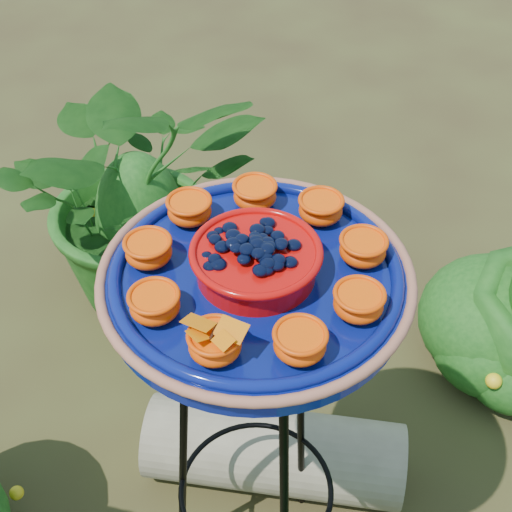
{
  "coord_description": "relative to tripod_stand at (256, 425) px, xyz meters",
  "views": [
    {
      "loc": [
        0.32,
        -0.86,
        1.74
      ],
      "look_at": [
        0.1,
        -0.09,
        1.0
      ],
      "focal_mm": 50.0,
      "sensor_mm": 36.0,
      "label": 1
    }
  ],
  "objects": [
    {
      "name": "tripod_stand",
      "position": [
        0.0,
        0.0,
        0.0
      ],
      "size": [
        0.44,
        0.44,
        0.93
      ],
      "rotation": [
        0.0,
        0.0,
        -0.41
      ],
      "color": "black",
      "rests_on": "ground"
    },
    {
      "name": "shrub_back_left",
      "position": [
        -0.61,
        0.81,
        -0.15
      ],
      "size": [
        0.98,
        0.94,
        0.84
      ],
      "primitive_type": "imported",
      "rotation": [
        0.0,
        0.0,
        0.52
      ],
      "color": "#154712",
      "rests_on": "ground"
    },
    {
      "name": "driftwood_log",
      "position": [
        -0.02,
        0.23,
        -0.45
      ],
      "size": [
        0.68,
        0.3,
        0.22
      ],
      "primitive_type": "cylinder",
      "rotation": [
        0.0,
        1.57,
        0.12
      ],
      "color": "gray",
      "rests_on": "ground"
    },
    {
      "name": "ground_plane",
      "position": [
        -0.1,
        0.1,
        -0.56
      ],
      "size": [
        20.0,
        20.0,
        0.0
      ],
      "primitive_type": "plane",
      "color": "#332616",
      "rests_on": "ground"
    },
    {
      "name": "feeder_dish",
      "position": [
        -0.0,
        -0.0,
        0.41
      ],
      "size": [
        0.62,
        0.62,
        0.11
      ],
      "rotation": [
        0.0,
        0.0,
        -0.41
      ],
      "color": "navy",
      "rests_on": "tripod_stand"
    }
  ]
}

